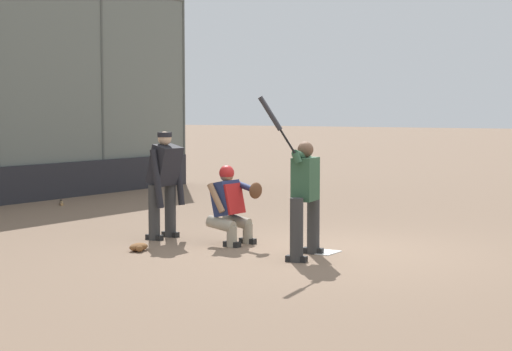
{
  "coord_description": "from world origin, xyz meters",
  "views": [
    {
      "loc": [
        10.46,
        5.69,
        2.0
      ],
      "look_at": [
        0.15,
        -1.0,
        1.05
      ],
      "focal_mm": 60.0,
      "sensor_mm": 36.0,
      "label": 1
    }
  ],
  "objects_px": {
    "umpire_home": "(164,181)",
    "spare_bat_near_backstop": "(62,203)",
    "batter_at_plate": "(305,195)",
    "fielding_glove_on_dirt": "(139,247)",
    "catcher_behind_plate": "(231,204)"
  },
  "relations": [
    {
      "from": "fielding_glove_on_dirt",
      "to": "batter_at_plate",
      "type": "bearing_deg",
      "value": 110.02
    },
    {
      "from": "batter_at_plate",
      "to": "fielding_glove_on_dirt",
      "type": "relative_size",
      "value": 6.83
    },
    {
      "from": "batter_at_plate",
      "to": "fielding_glove_on_dirt",
      "type": "distance_m",
      "value": 2.51
    },
    {
      "from": "spare_bat_near_backstop",
      "to": "fielding_glove_on_dirt",
      "type": "height_order",
      "value": "fielding_glove_on_dirt"
    },
    {
      "from": "batter_at_plate",
      "to": "umpire_home",
      "type": "xyz_separation_m",
      "value": [
        -0.31,
        -2.67,
        0.03
      ]
    },
    {
      "from": "umpire_home",
      "to": "spare_bat_near_backstop",
      "type": "distance_m",
      "value": 5.56
    },
    {
      "from": "umpire_home",
      "to": "fielding_glove_on_dirt",
      "type": "bearing_deg",
      "value": 22.27
    },
    {
      "from": "umpire_home",
      "to": "fielding_glove_on_dirt",
      "type": "distance_m",
      "value": 1.47
    },
    {
      "from": "batter_at_plate",
      "to": "catcher_behind_plate",
      "type": "distance_m",
      "value": 1.57
    },
    {
      "from": "batter_at_plate",
      "to": "spare_bat_near_backstop",
      "type": "distance_m",
      "value": 8.11
    },
    {
      "from": "batter_at_plate",
      "to": "catcher_behind_plate",
      "type": "relative_size",
      "value": 1.86
    },
    {
      "from": "batter_at_plate",
      "to": "umpire_home",
      "type": "relative_size",
      "value": 1.31
    },
    {
      "from": "catcher_behind_plate",
      "to": "fielding_glove_on_dirt",
      "type": "bearing_deg",
      "value": -29.71
    },
    {
      "from": "umpire_home",
      "to": "fielding_glove_on_dirt",
      "type": "height_order",
      "value": "umpire_home"
    },
    {
      "from": "catcher_behind_plate",
      "to": "umpire_home",
      "type": "bearing_deg",
      "value": -83.72
    }
  ]
}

